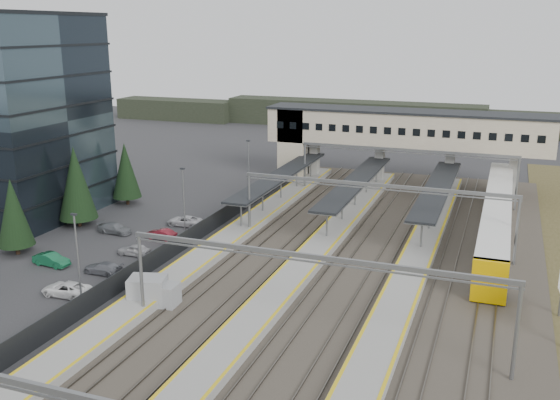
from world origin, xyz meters
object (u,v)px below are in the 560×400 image
at_px(relay_cabin_far, 165,295).
at_px(footbridge, 386,132).
at_px(relay_cabin_near, 148,291).
at_px(train, 497,216).

distance_m(relay_cabin_far, footbridge, 49.14).
xyz_separation_m(relay_cabin_far, footbridge, (9.00, 47.81, 6.91)).
bearing_deg(footbridge, relay_cabin_far, -100.66).
height_order(relay_cabin_far, footbridge, footbridge).
bearing_deg(relay_cabin_near, footbridge, 77.74).
bearing_deg(footbridge, train, -48.21).
relative_size(relay_cabin_near, footbridge, 0.09).
bearing_deg(train, relay_cabin_far, -130.54).
height_order(relay_cabin_far, train, train).
relative_size(relay_cabin_near, train, 0.09).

